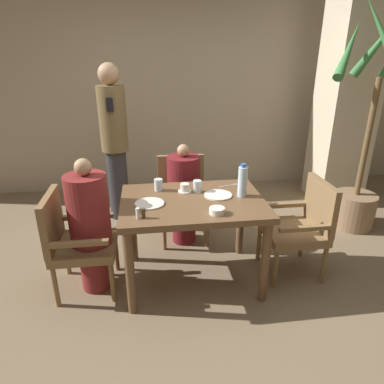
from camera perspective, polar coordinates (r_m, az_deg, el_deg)
name	(u,v)px	position (r m, az deg, el deg)	size (l,w,h in m)	color
ground_plane	(193,278)	(3.09, 0.11, -14.08)	(16.00, 16.00, 0.00)	#7A664C
wall_back	(169,87)	(4.81, -3.79, 17.06)	(8.00, 0.06, 2.80)	tan
pillar_stone	(347,95)	(4.75, 24.44, 14.54)	(0.58, 0.58, 2.70)	beige
dining_table	(193,212)	(2.76, 0.11, -3.37)	(1.14, 0.82, 0.75)	brown
chair_left_side	(74,239)	(2.89, -19.01, -7.39)	(0.49, 0.49, 0.85)	brown
diner_in_left_chair	(90,225)	(2.81, -16.59, -5.37)	(0.32, 0.32, 1.12)	maroon
chair_far_side	(182,195)	(3.55, -1.62, -0.42)	(0.49, 0.49, 0.85)	brown
diner_in_far_chair	(184,194)	(3.40, -1.39, -0.28)	(0.32, 0.32, 1.03)	maroon
chair_right_side	(302,224)	(3.10, 17.79, -5.08)	(0.49, 0.49, 0.85)	brown
standing_host	(114,140)	(3.91, -12.80, 8.47)	(0.30, 0.33, 1.74)	#2D2D33
potted_palm	(364,159)	(4.06, 26.75, 4.98)	(1.00, 1.01, 2.34)	#896B4C
plate_main_left	(218,195)	(2.80, 4.37, -0.50)	(0.23, 0.23, 0.01)	white
plate_main_right	(150,204)	(2.66, -7.09, -1.92)	(0.23, 0.23, 0.01)	white
teacup_with_saucer	(185,188)	(2.86, -1.22, 0.64)	(0.11, 0.11, 0.07)	white
bowl_small	(217,211)	(2.49, 4.18, -3.13)	(0.11, 0.11, 0.05)	white
water_bottle	(243,181)	(2.77, 8.43, 1.77)	(0.08, 0.08, 0.28)	silver
glass_tall_near	(158,185)	(2.90, -5.61, 1.20)	(0.07, 0.07, 0.10)	silver
glass_tall_mid	(197,186)	(2.85, 0.89, 0.95)	(0.07, 0.07, 0.10)	silver
salt_shaker	(138,213)	(2.43, -9.03, -3.52)	(0.03, 0.03, 0.08)	white
pepper_shaker	(143,213)	(2.43, -8.10, -3.52)	(0.03, 0.03, 0.08)	#4C3D2D
fork_beside_plate	(230,185)	(3.03, 6.42, 1.12)	(0.18, 0.06, 0.00)	silver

